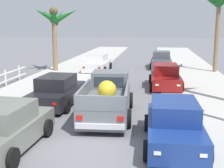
% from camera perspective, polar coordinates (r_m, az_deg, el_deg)
% --- Properties ---
extents(ground_plane, '(160.00, 160.00, 0.00)m').
position_cam_1_polar(ground_plane, '(10.62, -3.38, -11.23)').
color(ground_plane, slate).
extents(sidewalk_left, '(5.00, 60.00, 0.12)m').
position_cam_1_polar(sidewalk_left, '(23.04, -9.69, 1.21)').
color(sidewalk_left, beige).
rests_on(sidewalk_left, ground).
extents(sidewalk_right, '(5.00, 60.00, 0.12)m').
position_cam_1_polar(sidewalk_right, '(22.18, 15.60, 0.55)').
color(sidewalk_right, beige).
rests_on(sidewalk_right, ground).
extents(curb_left, '(0.16, 60.00, 0.10)m').
position_cam_1_polar(curb_left, '(22.73, -7.04, 1.12)').
color(curb_left, silver).
rests_on(curb_left, ground).
extents(curb_right, '(0.16, 60.00, 0.10)m').
position_cam_1_polar(curb_right, '(22.06, 12.78, 0.60)').
color(curb_right, silver).
rests_on(curb_right, ground).
extents(pickup_truck, '(2.41, 5.30, 1.80)m').
position_cam_1_polar(pickup_truck, '(13.48, -0.83, -2.69)').
color(pickup_truck, slate).
rests_on(pickup_truck, ground).
extents(car_left_near, '(2.08, 4.28, 1.54)m').
position_cam_1_polar(car_left_near, '(10.47, 11.74, -7.63)').
color(car_left_near, navy).
rests_on(car_left_near, ground).
extents(car_right_near, '(2.13, 4.30, 1.54)m').
position_cam_1_polar(car_right_near, '(25.96, -2.83, 3.96)').
color(car_right_near, silver).
rests_on(car_right_near, ground).
extents(car_left_mid, '(2.09, 4.29, 1.54)m').
position_cam_1_polar(car_left_mid, '(28.56, 9.38, 4.50)').
color(car_left_mid, '#474C56').
rests_on(car_left_mid, ground).
extents(car_right_mid, '(2.16, 4.32, 1.54)m').
position_cam_1_polar(car_right_mid, '(10.52, -19.70, -7.97)').
color(car_right_mid, slate).
rests_on(car_right_mid, ground).
extents(car_left_far, '(2.14, 4.31, 1.54)m').
position_cam_1_polar(car_left_far, '(19.59, 10.11, 1.34)').
color(car_left_far, maroon).
rests_on(car_left_far, ground).
extents(car_right_far, '(2.15, 4.31, 1.54)m').
position_cam_1_polar(car_right_far, '(15.39, -10.37, -1.42)').
color(car_right_far, black).
rests_on(car_right_far, ground).
extents(palm_tree_left_fore, '(3.86, 4.07, 5.46)m').
position_cam_1_polar(palm_tree_left_fore, '(26.12, -10.91, 11.86)').
color(palm_tree_left_fore, '#846B4C').
rests_on(palm_tree_left_fore, ground).
extents(palm_tree_left_mid, '(3.18, 4.03, 6.77)m').
position_cam_1_polar(palm_tree_left_mid, '(26.52, 19.69, 14.16)').
color(palm_tree_left_mid, '#846B4C').
rests_on(palm_tree_left_mid, ground).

